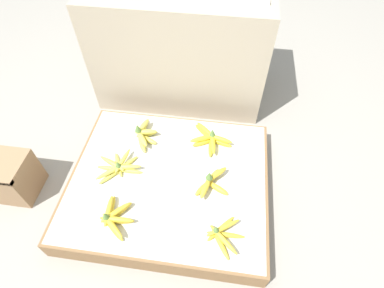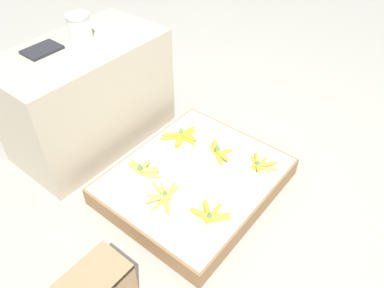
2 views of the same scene
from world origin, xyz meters
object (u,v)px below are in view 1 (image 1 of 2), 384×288
banana_bunch_back_midleft (210,139)px  banana_bunch_middle_midleft (211,182)px  banana_bunch_middle_left (119,167)px  wooden_crate (4,176)px  banana_bunch_front_midleft (222,234)px  banana_bunch_back_left (144,134)px  banana_bunch_front_left (114,217)px

banana_bunch_back_midleft → banana_bunch_middle_midleft: bearing=-83.1°
banana_bunch_middle_left → banana_bunch_back_midleft: bearing=29.2°
wooden_crate → banana_bunch_front_midleft: 1.14m
banana_bunch_middle_left → banana_bunch_back_midleft: banana_bunch_back_midleft is taller
banana_bunch_middle_left → banana_bunch_back_left: banana_bunch_back_left is taller
banana_bunch_middle_left → banana_bunch_back_midleft: (0.45, 0.25, 0.01)m
banana_bunch_front_midleft → banana_bunch_back_left: banana_bunch_back_left is taller
banana_bunch_back_midleft → banana_bunch_back_left: bearing=-177.2°
wooden_crate → banana_bunch_middle_midleft: size_ratio=1.43×
banana_bunch_back_midleft → banana_bunch_front_midleft: bearing=-78.5°
banana_bunch_back_left → banana_bunch_back_midleft: 0.37m
banana_bunch_front_left → banana_bunch_front_midleft: (0.49, -0.01, -0.00)m
banana_bunch_front_midleft → banana_bunch_front_left: bearing=179.0°
banana_bunch_middle_left → banana_bunch_middle_midleft: size_ratio=1.19×
banana_bunch_middle_midleft → banana_bunch_back_left: bearing=147.0°
banana_bunch_front_left → banana_bunch_front_midleft: banana_bunch_front_left is taller
banana_bunch_front_midleft → banana_bunch_back_left: size_ratio=0.86×
banana_bunch_back_midleft → banana_bunch_front_left: bearing=-126.4°
banana_bunch_front_left → banana_bunch_middle_midleft: banana_bunch_middle_midleft is taller
banana_bunch_back_midleft → wooden_crate: bearing=-160.3°
wooden_crate → banana_bunch_middle_midleft: bearing=4.7°
banana_bunch_front_left → banana_bunch_back_midleft: 0.65m
banana_bunch_back_left → banana_bunch_back_midleft: banana_bunch_back_left is taller
banana_bunch_front_midleft → banana_bunch_middle_midleft: (-0.07, 0.25, 0.01)m
wooden_crate → banana_bunch_middle_midleft: wooden_crate is taller
banana_bunch_front_midleft → banana_bunch_middle_midleft: 0.26m
banana_bunch_front_left → banana_bunch_middle_midleft: size_ratio=1.08×
banana_bunch_back_left → banana_bunch_back_midleft: size_ratio=1.05×
banana_bunch_middle_left → banana_bunch_back_midleft: size_ratio=1.03×
wooden_crate → banana_bunch_middle_left: (0.58, 0.12, 0.03)m
wooden_crate → banana_bunch_front_midleft: wooden_crate is taller
banana_bunch_back_left → banana_bunch_front_left: bearing=-92.0°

